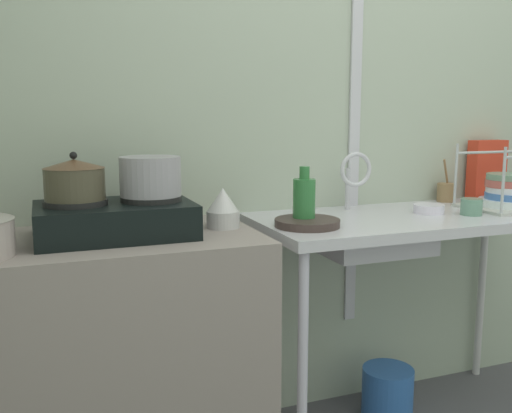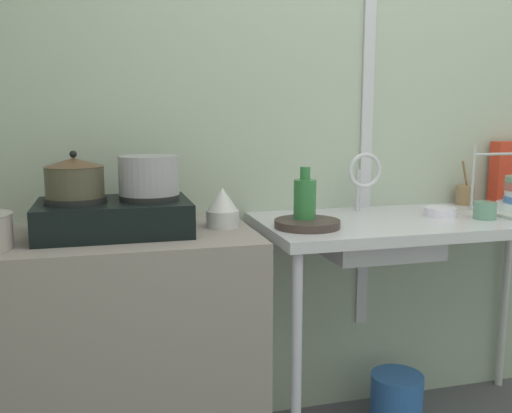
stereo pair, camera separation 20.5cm
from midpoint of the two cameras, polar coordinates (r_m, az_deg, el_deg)
wall_back at (r=2.59m, az=7.89°, el=8.29°), size 4.40×0.10×2.55m
wall_metal_strip at (r=2.51m, az=7.67°, el=11.19°), size 0.05×0.01×2.04m
counter_concrete at (r=2.10m, az=-17.94°, el=-15.30°), size 1.07×0.59×0.91m
counter_sink at (r=2.38m, az=13.23°, el=-2.64°), size 1.32×0.59×0.91m
stove at (r=1.95m, az=-16.99°, el=-1.20°), size 0.51×0.35×0.13m
pot_on_left_burner at (r=1.93m, az=-20.78°, el=2.56°), size 0.19×0.19×0.15m
pot_on_right_burner at (r=1.95m, az=-13.60°, el=2.97°), size 0.20×0.20×0.13m
percolator at (r=2.03m, az=-6.25°, el=-0.21°), size 0.12×0.12×0.14m
sink_basin at (r=2.26m, az=8.71°, el=-2.79°), size 0.42×0.36×0.13m
faucet at (r=2.37m, az=7.50°, el=3.40°), size 0.15×0.08×0.25m
frying_pan at (r=2.05m, az=2.36°, el=-1.68°), size 0.24×0.24×0.03m
dish_rack at (r=2.62m, az=22.22°, el=1.25°), size 0.37×0.29×0.28m
cup_by_rack at (r=2.41m, az=18.68°, el=-0.04°), size 0.09×0.09×0.07m
small_bowl_on_drainboard at (r=2.41m, az=14.75°, el=-0.23°), size 0.13×0.13×0.04m
bottle_by_sink at (r=2.06m, az=2.06°, el=0.57°), size 0.08×0.08×0.22m
cereal_box at (r=2.89m, az=20.41°, el=3.49°), size 0.19×0.07×0.28m
utensil_jar at (r=2.75m, az=16.62°, el=1.40°), size 0.08×0.08×0.20m
bucket_on_floor at (r=2.62m, az=10.86°, el=-18.13°), size 0.22×0.22×0.23m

